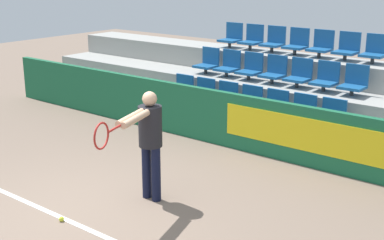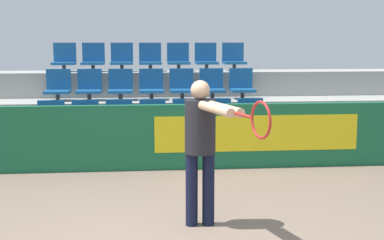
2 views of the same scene
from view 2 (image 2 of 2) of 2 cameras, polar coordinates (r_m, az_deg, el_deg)
barrier_wall at (r=8.15m, az=-3.90°, el=-1.86°), size 12.20×0.14×1.00m
bleacher_tier_front at (r=8.72m, az=-4.17°, el=-3.00°), size 11.80×0.89×0.46m
bleacher_tier_middle at (r=9.55m, az=-4.30°, el=-0.59°), size 11.80×0.89×0.92m
bleacher_tier_back at (r=10.41m, az=-4.41°, el=1.43°), size 11.80×0.89×1.37m
stadium_chair_0 at (r=8.88m, az=-14.86°, el=-0.03°), size 0.43×0.41×0.54m
stadium_chair_1 at (r=8.80m, az=-11.35°, el=0.02°), size 0.43×0.41×0.54m
stadium_chair_2 at (r=8.76m, az=-7.80°, el=0.07°), size 0.43×0.41×0.54m
stadium_chair_3 at (r=8.75m, az=-4.22°, el=0.12°), size 0.43×0.41×0.54m
stadium_chair_4 at (r=8.78m, az=-0.65°, el=0.17°), size 0.43×0.41×0.54m
stadium_chair_5 at (r=8.84m, az=2.88°, el=0.22°), size 0.43×0.41×0.54m
stadium_chair_6 at (r=8.94m, az=6.35°, el=0.26°), size 0.43×0.41×0.54m
stadium_chair_7 at (r=9.70m, az=-14.11°, el=3.43°), size 0.43×0.41×0.54m
stadium_chair_8 at (r=9.63m, az=-10.89°, el=3.50°), size 0.43×0.41×0.54m
stadium_chair_9 at (r=9.59m, az=-7.63°, el=3.56°), size 0.43×0.41×0.54m
stadium_chair_10 at (r=9.59m, az=-4.36°, el=3.61°), size 0.43×0.41×0.54m
stadium_chair_11 at (r=9.61m, az=-1.09°, el=3.64°), size 0.43×0.41×0.54m
stadium_chair_12 at (r=9.67m, az=2.14°, el=3.67°), size 0.43×0.41×0.54m
stadium_chair_13 at (r=9.76m, az=5.34°, el=3.68°), size 0.43×0.41×0.54m
stadium_chair_14 at (r=10.56m, az=-13.47°, el=6.34°), size 0.43×0.41×0.54m
stadium_chair_15 at (r=10.49m, az=-10.50°, el=6.41°), size 0.43×0.41×0.54m
stadium_chair_16 at (r=10.46m, az=-7.49°, el=6.48°), size 0.43×0.41×0.54m
stadium_chair_17 at (r=10.45m, az=-4.48°, el=6.52°), size 0.43×0.41×0.54m
stadium_chair_18 at (r=10.48m, az=-1.47°, el=6.55°), size 0.43×0.41×0.54m
stadium_chair_19 at (r=10.53m, az=1.52°, el=6.56°), size 0.43×0.41×0.54m
stadium_chair_20 at (r=10.61m, az=4.47°, el=6.55°), size 0.43×0.41×0.54m
tennis_player at (r=5.53m, az=1.20°, el=-1.93°), size 0.59×1.53×1.56m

